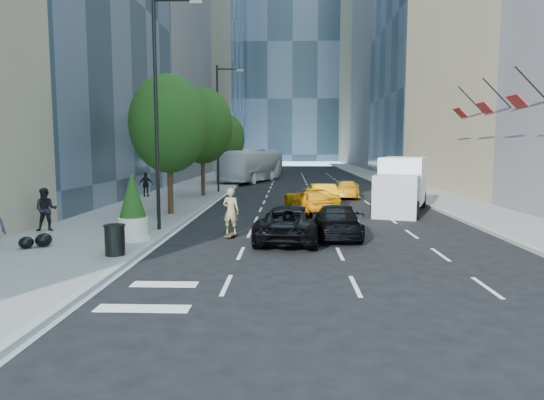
{
  "coord_description": "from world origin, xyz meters",
  "views": [
    {
      "loc": [
        -0.81,
        -16.81,
        3.74
      ],
      "look_at": [
        -1.49,
        2.75,
        1.6
      ],
      "focal_mm": 32.0,
      "sensor_mm": 36.0,
      "label": 1
    }
  ],
  "objects_px": {
    "black_sedan_mercedes": "(337,221)",
    "planter_shrub": "(133,207)",
    "city_bus": "(253,165)",
    "black_sedan_lincoln": "(290,223)",
    "skateboarder": "(231,214)",
    "trash_can": "(115,241)",
    "box_truck": "(402,184)"
  },
  "relations": [
    {
      "from": "black_sedan_lincoln",
      "to": "city_bus",
      "type": "xyz_separation_m",
      "value": [
        -3.98,
        33.1,
        1.05
      ]
    },
    {
      "from": "skateboarder",
      "to": "planter_shrub",
      "type": "height_order",
      "value": "planter_shrub"
    },
    {
      "from": "skateboarder",
      "to": "city_bus",
      "type": "xyz_separation_m",
      "value": [
        -1.54,
        32.48,
        0.8
      ]
    },
    {
      "from": "black_sedan_mercedes",
      "to": "planter_shrub",
      "type": "bearing_deg",
      "value": 13.46
    },
    {
      "from": "box_truck",
      "to": "planter_shrub",
      "type": "height_order",
      "value": "box_truck"
    },
    {
      "from": "skateboarder",
      "to": "city_bus",
      "type": "bearing_deg",
      "value": -74.79
    },
    {
      "from": "skateboarder",
      "to": "black_sedan_mercedes",
      "type": "height_order",
      "value": "skateboarder"
    },
    {
      "from": "black_sedan_mercedes",
      "to": "city_bus",
      "type": "bearing_deg",
      "value": -78.07
    },
    {
      "from": "black_sedan_mercedes",
      "to": "trash_can",
      "type": "xyz_separation_m",
      "value": [
        -7.8,
        -4.36,
        -0.05
      ]
    },
    {
      "from": "black_sedan_lincoln",
      "to": "skateboarder",
      "type": "bearing_deg",
      "value": -8.99
    },
    {
      "from": "trash_can",
      "to": "box_truck",
      "type": "bearing_deg",
      "value": 45.24
    },
    {
      "from": "black_sedan_lincoln",
      "to": "city_bus",
      "type": "bearing_deg",
      "value": -77.66
    },
    {
      "from": "skateboarder",
      "to": "trash_can",
      "type": "height_order",
      "value": "skateboarder"
    },
    {
      "from": "black_sedan_mercedes",
      "to": "planter_shrub",
      "type": "height_order",
      "value": "planter_shrub"
    },
    {
      "from": "box_truck",
      "to": "skateboarder",
      "type": "bearing_deg",
      "value": -117.91
    },
    {
      "from": "skateboarder",
      "to": "black_sedan_lincoln",
      "type": "xyz_separation_m",
      "value": [
        2.44,
        -0.63,
        -0.24
      ]
    },
    {
      "from": "box_truck",
      "to": "black_sedan_lincoln",
      "type": "bearing_deg",
      "value": -106.78
    },
    {
      "from": "skateboarder",
      "to": "black_sedan_mercedes",
      "type": "bearing_deg",
      "value": -164.39
    },
    {
      "from": "planter_shrub",
      "to": "city_bus",
      "type": "bearing_deg",
      "value": 86.47
    },
    {
      "from": "black_sedan_lincoln",
      "to": "planter_shrub",
      "type": "relative_size",
      "value": 1.93
    },
    {
      "from": "skateboarder",
      "to": "trash_can",
      "type": "bearing_deg",
      "value": 62.98
    },
    {
      "from": "black_sedan_lincoln",
      "to": "city_bus",
      "type": "relative_size",
      "value": 0.41
    },
    {
      "from": "skateboarder",
      "to": "black_sedan_lincoln",
      "type": "relative_size",
      "value": 0.37
    },
    {
      "from": "black_sedan_lincoln",
      "to": "box_truck",
      "type": "distance_m",
      "value": 11.04
    },
    {
      "from": "black_sedan_lincoln",
      "to": "planter_shrub",
      "type": "height_order",
      "value": "planter_shrub"
    },
    {
      "from": "skateboarder",
      "to": "city_bus",
      "type": "distance_m",
      "value": 32.52
    },
    {
      "from": "box_truck",
      "to": "trash_can",
      "type": "relative_size",
      "value": 7.11
    },
    {
      "from": "trash_can",
      "to": "planter_shrub",
      "type": "distance_m",
      "value": 2.78
    },
    {
      "from": "box_truck",
      "to": "trash_can",
      "type": "bearing_deg",
      "value": -115.61
    },
    {
      "from": "skateboarder",
      "to": "black_sedan_lincoln",
      "type": "height_order",
      "value": "skateboarder"
    },
    {
      "from": "skateboarder",
      "to": "black_sedan_mercedes",
      "type": "relative_size",
      "value": 0.41
    },
    {
      "from": "planter_shrub",
      "to": "box_truck",
      "type": "bearing_deg",
      "value": 37.86
    }
  ]
}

